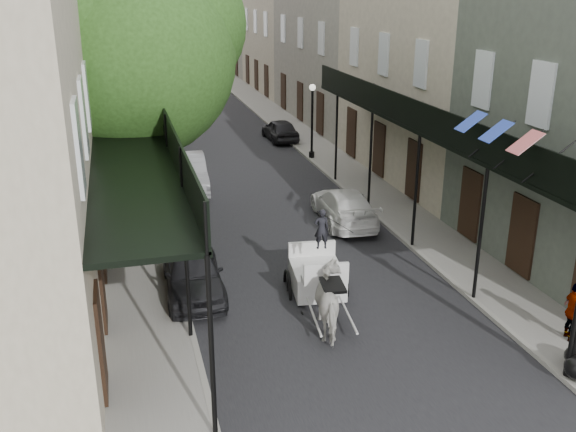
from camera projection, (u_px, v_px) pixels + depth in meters
ground at (368, 359)px, 15.42m from camera, size 140.00×140.00×0.00m
road at (226, 155)px, 33.57m from camera, size 8.00×90.00×0.01m
sidewalk_left at (128, 161)px, 32.33m from camera, size 2.20×90.00×0.12m
sidewalk_right at (317, 148)px, 34.77m from camera, size 2.20×90.00×0.12m
building_row_left at (54, 40)px, 38.75m from camera, size 5.00×80.00×10.50m
building_row_right at (324, 34)px, 42.94m from camera, size 5.00×80.00×10.50m
gallery_left at (137, 141)px, 19.20m from camera, size 2.20×18.05×4.88m
gallery_right at (429, 124)px, 21.53m from camera, size 2.20×18.05×4.88m
tree_near at (145, 47)px, 21.41m from camera, size 7.31×6.80×9.63m
tree_far at (130, 36)px, 34.32m from camera, size 6.45×6.00×8.61m
lamppost_left at (168, 212)px, 19.16m from camera, size 0.32×0.32×3.71m
lamppost_right_far at (312, 120)px, 32.05m from camera, size 0.32×0.32×3.71m
horse at (333, 302)px, 16.39m from camera, size 1.13×2.07×1.67m
carriage at (315, 253)px, 18.72m from camera, size 1.89×2.61×2.79m
pedestrian_walking at (173, 195)px, 24.83m from camera, size 0.90×0.79×1.54m
pedestrian_sidewalk_left at (135, 171)px, 27.19m from camera, size 1.29×1.01×1.76m
pedestrian_sidewalk_right at (574, 312)px, 15.77m from camera, size 0.59×0.97×1.54m
car_left_near at (193, 271)px, 18.47m from camera, size 1.78×4.13×1.39m
car_left_mid at (187, 173)px, 27.82m from camera, size 1.77×4.62×1.50m
car_left_far at (150, 131)px, 36.10m from camera, size 3.75×4.98×1.26m
car_right_near at (344, 206)px, 24.00m from camera, size 2.14×4.56×1.29m
car_right_far at (280, 130)px, 36.54m from camera, size 1.57×3.69×1.24m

